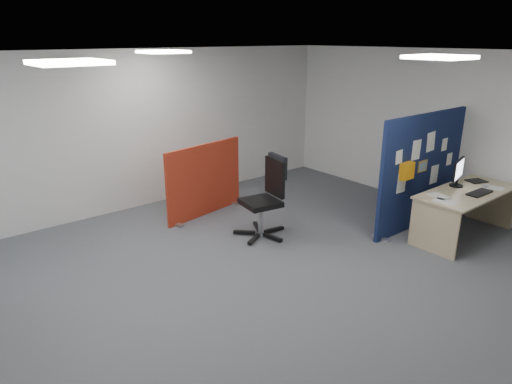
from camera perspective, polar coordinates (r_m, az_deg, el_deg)
floor at (r=5.53m, az=-1.77°, el=-12.56°), size 9.00×9.00×0.00m
ceiling at (r=4.72m, az=-2.11°, el=16.61°), size 9.00×7.00×0.02m
wall_back at (r=7.95m, az=-17.52°, el=6.89°), size 9.00×0.02×2.70m
wall_right at (r=8.40m, az=23.49°, el=6.81°), size 0.02×7.00×2.70m
ceiling_lights at (r=5.46m, az=-3.60°, el=16.58°), size 4.10×4.10×0.04m
navy_divider at (r=7.56m, az=20.12°, el=2.48°), size 2.19×0.30×1.80m
main_desk at (r=7.47m, az=24.49°, el=-1.03°), size 1.75×0.78×0.73m
monitor_main at (r=7.49m, az=23.96°, el=2.37°), size 0.47×0.20×0.42m
keyboard at (r=7.33m, az=26.14°, el=-0.09°), size 0.46×0.19×0.02m
mouse at (r=7.67m, az=26.71°, el=0.62°), size 0.10×0.06×0.03m
paper_tray at (r=7.94m, az=25.83°, el=1.26°), size 0.34×0.30×0.01m
red_divider at (r=7.68m, az=-6.42°, el=1.43°), size 1.60×0.34×1.22m
office_chair at (r=6.80m, az=1.47°, el=0.03°), size 0.79×0.79×1.21m
desk_papers at (r=7.16m, az=24.10°, el=-0.31°), size 1.38×0.65×0.00m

